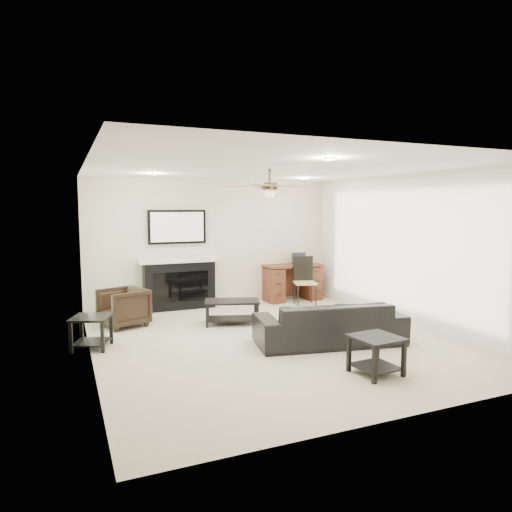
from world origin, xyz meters
The scene contains 10 objects.
room_shell centered at (0.19, 0.08, 1.68)m, with size 5.50×5.54×2.52m.
sofa centered at (0.68, -0.48, 0.31)m, with size 2.10×0.82×0.61m, color black.
armchair centered at (-1.92, 1.67, 0.32)m, with size 0.67×0.69×0.63m, color black.
coffee_table centered at (-0.22, 1.12, 0.20)m, with size 0.90×0.50×0.40m, color black.
end_table_near centered at (0.53, -1.73, 0.23)m, with size 0.52×0.52×0.45m, color black.
end_table_left centered at (-2.47, 0.62, 0.23)m, with size 0.50×0.50×0.45m, color black.
fireplace_unit centered at (-0.75, 2.58, 0.95)m, with size 1.52×0.34×1.91m, color black.
desk centered at (1.65, 2.51, 0.38)m, with size 1.22×0.56×0.76m, color #3B200E.
desk_chair centered at (1.65, 1.96, 0.48)m, with size 0.42×0.44×0.97m, color black.
laptop centered at (1.85, 2.49, 0.88)m, with size 0.33×0.24×0.23m, color black.
Camera 1 is at (-2.78, -5.94, 1.94)m, focal length 32.00 mm.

